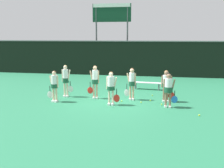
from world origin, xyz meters
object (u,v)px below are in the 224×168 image
Objects in this scene: player_6 at (166,83)px; tennis_ball_5 at (199,115)px; tennis_ball_4 at (122,101)px; player_2 at (169,87)px; tennis_ball_0 at (141,102)px; tennis_ball_2 at (150,100)px; tennis_ball_3 at (152,95)px; player_5 at (132,81)px; player_0 at (54,84)px; player_3 at (66,78)px; scoreboard at (112,20)px; player_1 at (111,86)px; bench_courtside at (147,83)px; player_4 at (95,79)px; tennis_ball_1 at (162,104)px.

tennis_ball_5 is at bearing -63.91° from player_6.
player_2 is at bearing -16.23° from tennis_ball_4.
tennis_ball_0 is 0.95× the size of tennis_ball_2.
tennis_ball_5 reaches higher than tennis_ball_3.
tennis_ball_3 is 0.96× the size of tennis_ball_4.
player_5 reaches higher than player_6.
tennis_ball_5 is (2.14, -2.24, 0.00)m from tennis_ball_2.
player_2 is 24.73× the size of tennis_ball_3.
player_0 is 0.91× the size of player_3.
player_1 is (2.07, -11.15, -3.80)m from scoreboard.
bench_courtside is 1.03× the size of player_3.
player_0 is 3.99m from player_5.
player_1 is at bearing 164.66° from tennis_ball_5.
player_6 is (5.59, 1.05, 0.03)m from player_0.
player_4 reaches higher than tennis_ball_4.
bench_courtside is (3.60, -7.02, -4.38)m from scoreboard.
scoreboard is at bearing 122.89° from bench_courtside.
tennis_ball_5 is at bearing -44.29° from player_2.
player_3 is 5.39m from tennis_ball_1.
tennis_ball_4 is (3.37, 0.65, -0.91)m from player_0.
scoreboard is 11.74m from player_0.
scoreboard is 11.01m from player_5.
player_4 is (-2.64, -2.95, 0.66)m from bench_courtside.
player_0 is at bearing -97.30° from player_3.
player_2 is 25.29× the size of tennis_ball_0.
player_3 reaches higher than player_2.
player_4 reaches higher than tennis_ball_0.
tennis_ball_0 is 0.98× the size of tennis_ball_3.
tennis_ball_2 is at bearing 15.73° from tennis_ball_4.
player_1 is 3.06m from player_3.
player_1 reaches higher than player_2.
player_2 is at bearing -52.52° from tennis_ball_1.
tennis_ball_4 is at bearing 21.90° from player_0.
player_6 is (4.70, -10.01, -3.80)m from scoreboard.
player_1 is 25.36× the size of tennis_ball_0.
player_3 is at bearing 165.73° from player_2.
player_1 is 22.85× the size of tennis_ball_5.
player_5 reaches higher than player_0.
player_3 is 26.75× the size of tennis_ball_3.
player_5 is (1.97, 0.05, -0.05)m from player_4.
player_3 reaches higher than bench_courtside.
player_0 is 0.99× the size of player_6.
tennis_ball_0 is (0.55, -0.57, -0.97)m from player_5.
player_3 is (-4.32, -2.86, 0.64)m from bench_courtside.
player_0 is 0.98× the size of player_1.
player_4 is at bearing 155.98° from tennis_ball_5.
tennis_ball_0 is 1.01m from tennis_ball_4.
player_2 reaches higher than tennis_ball_0.
tennis_ball_3 is at bearing 54.41° from player_1.
tennis_ball_2 is at bearing -7.72° from player_4.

